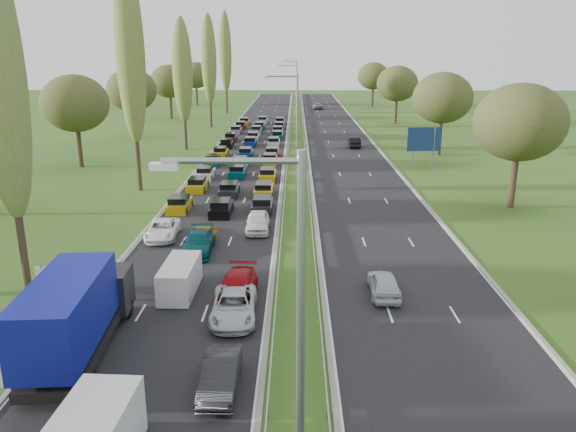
{
  "coord_description": "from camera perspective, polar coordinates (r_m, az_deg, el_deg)",
  "views": [
    {
      "loc": [
        4.39,
        -1.6,
        13.62
      ],
      "look_at": [
        3.81,
        39.72,
        1.5
      ],
      "focal_mm": 35.0,
      "sensor_mm": 36.0,
      "label": 1
    }
  ],
  "objects": [
    {
      "name": "ground",
      "position": [
        82.72,
        0.87,
        6.87
      ],
      "size": [
        260.0,
        260.0,
        0.0
      ],
      "primitive_type": "plane",
      "color": "#294D18",
      "rests_on": "ground"
    },
    {
      "name": "near_carriageway",
      "position": [
        85.45,
        -3.69,
        7.14
      ],
      "size": [
        10.5,
        215.0,
        0.04
      ],
      "primitive_type": "cube",
      "color": "black",
      "rests_on": "ground"
    },
    {
      "name": "far_carriageway",
      "position": [
        85.47,
        5.44,
        7.11
      ],
      "size": [
        10.5,
        215.0,
        0.04
      ],
      "primitive_type": "cube",
      "color": "black",
      "rests_on": "ground"
    },
    {
      "name": "central_reservation",
      "position": [
        85.11,
        0.87,
        7.51
      ],
      "size": [
        2.36,
        215.0,
        0.32
      ],
      "color": "gray",
      "rests_on": "ground"
    },
    {
      "name": "lamp_columns",
      "position": [
        79.96,
        0.89,
        10.88
      ],
      "size": [
        0.18,
        140.18,
        12.0
      ],
      "color": "gray",
      "rests_on": "ground"
    },
    {
      "name": "poplar_row",
      "position": [
        71.56,
        -12.46,
        14.99
      ],
      "size": [
        2.8,
        127.8,
        22.44
      ],
      "color": "#2D2116",
      "rests_on": "ground"
    },
    {
      "name": "woodland_left",
      "position": [
        69.69,
        -21.83,
        10.32
      ],
      "size": [
        8.0,
        166.0,
        11.1
      ],
      "color": "#2D2116",
      "rests_on": "ground"
    },
    {
      "name": "woodland_right",
      "position": [
        71.27,
        17.08,
        10.87
      ],
      "size": [
        8.0,
        153.0,
        11.1
      ],
      "color": "#2D2116",
      "rests_on": "ground"
    },
    {
      "name": "traffic_queue_fill",
      "position": [
        80.25,
        -3.99,
        6.86
      ],
      "size": [
        9.13,
        68.77,
        0.8
      ],
      "color": "#BF990C",
      "rests_on": "ground"
    },
    {
      "name": "near_car_2",
      "position": [
        43.56,
        -12.62,
        -1.33
      ],
      "size": [
        2.46,
        4.92,
        1.34
      ],
      "primitive_type": "imported",
      "rotation": [
        0.0,
        0.0,
        0.05
      ],
      "color": "white",
      "rests_on": "near_carriageway"
    },
    {
      "name": "near_car_7",
      "position": [
        39.97,
        -9.09,
        -2.67
      ],
      "size": [
        2.09,
        4.95,
        1.43
      ],
      "primitive_type": "imported",
      "rotation": [
        0.0,
        0.0,
        0.02
      ],
      "color": "#043F46",
      "rests_on": "near_carriageway"
    },
    {
      "name": "near_car_8",
      "position": [
        41.17,
        -8.72,
        -2.1
      ],
      "size": [
        1.87,
        4.22,
        1.41
      ],
      "primitive_type": "imported",
      "rotation": [
        0.0,
        0.0,
        -0.05
      ],
      "color": "#AB790B",
      "rests_on": "near_carriageway"
    },
    {
      "name": "near_car_9",
      "position": [
        24.42,
        -6.87,
        -15.71
      ],
      "size": [
        1.46,
        4.18,
        1.38
      ],
      "primitive_type": "imported",
      "rotation": [
        0.0,
        0.0,
        -0.0
      ],
      "color": "black",
      "rests_on": "near_carriageway"
    },
    {
      "name": "near_car_10",
      "position": [
        30.14,
        -5.53,
        -9.07
      ],
      "size": [
        2.55,
        5.13,
        1.4
      ],
      "primitive_type": "imported",
      "rotation": [
        0.0,
        0.0,
        0.05
      ],
      "color": "silver",
      "rests_on": "near_carriageway"
    },
    {
      "name": "near_car_11",
      "position": [
        32.3,
        -5.24,
        -7.23
      ],
      "size": [
        2.35,
        5.07,
        1.43
      ],
      "primitive_type": "imported",
      "rotation": [
        0.0,
        0.0,
        -0.07
      ],
      "color": "#9A0910",
      "rests_on": "near_carriageway"
    },
    {
      "name": "near_car_12",
      "position": [
        44.19,
        -3.1,
        -0.57
      ],
      "size": [
        1.9,
        4.51,
        1.52
      ],
      "primitive_type": "imported",
      "rotation": [
        0.0,
        0.0,
        0.02
      ],
      "color": "silver",
      "rests_on": "near_carriageway"
    },
    {
      "name": "far_car_0",
      "position": [
        33.17,
        9.72,
        -6.78
      ],
      "size": [
        1.71,
        4.15,
        1.41
      ],
      "primitive_type": "imported",
      "rotation": [
        0.0,
        0.0,
        3.13
      ],
      "color": "silver",
      "rests_on": "far_carriageway"
    },
    {
      "name": "far_car_1",
      "position": [
        84.35,
        6.74,
        7.47
      ],
      "size": [
        1.59,
        4.53,
        1.49
      ],
      "primitive_type": "imported",
      "rotation": [
        0.0,
        0.0,
        3.15
      ],
      "color": "black",
      "rests_on": "far_carriageway"
    },
    {
      "name": "far_car_2",
      "position": [
        141.39,
        3.01,
        11.1
      ],
      "size": [
        2.41,
        5.12,
        1.41
      ],
      "primitive_type": "imported",
      "rotation": [
        0.0,
        0.0,
        3.16
      ],
      "color": "gray",
      "rests_on": "far_carriageway"
    },
    {
      "name": "blue_lorry",
      "position": [
        27.85,
        -20.75,
        -9.22
      ],
      "size": [
        2.68,
        9.65,
        4.07
      ],
      "rotation": [
        0.0,
        0.0,
        0.07
      ],
      "color": "black",
      "rests_on": "near_carriageway"
    },
    {
      "name": "white_van_rear",
      "position": [
        33.7,
        -10.85,
        -6.05
      ],
      "size": [
        1.8,
        4.59,
        1.85
      ],
      "rotation": [
        0.0,
        0.0,
        -0.01
      ],
      "color": "silver",
      "rests_on": "near_carriageway"
    },
    {
      "name": "info_sign",
      "position": [
        34.39,
        -23.03,
        -5.89
      ],
      "size": [
        1.5,
        0.18,
        2.1
      ],
      "color": "gray",
      "rests_on": "ground"
    },
    {
      "name": "direction_sign",
      "position": [
        68.04,
        13.65,
        7.4
      ],
      "size": [
        3.99,
        0.43,
        5.2
      ],
      "color": "gray",
      "rests_on": "ground"
    }
  ]
}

